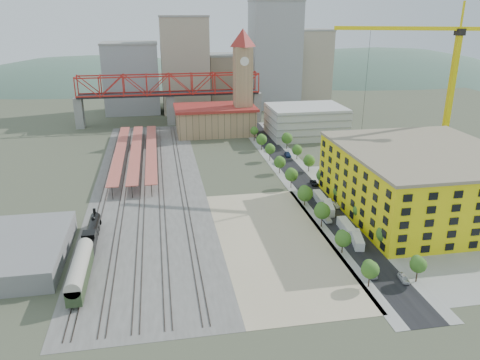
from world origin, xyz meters
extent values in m
plane|color=#474C38|center=(0.00, 0.00, 0.00)|extent=(400.00, 400.00, 0.00)
cube|color=#605E59|center=(-36.00, 17.50, 0.03)|extent=(36.00, 165.00, 0.06)
cube|color=tan|center=(-4.00, -31.50, 0.03)|extent=(28.00, 67.00, 0.06)
cube|color=black|center=(16.00, 15.00, 0.03)|extent=(12.00, 170.00, 0.06)
cube|color=gray|center=(10.50, 15.00, 0.02)|extent=(3.00, 170.00, 0.04)
cube|color=gray|center=(21.50, 15.00, 0.02)|extent=(3.00, 170.00, 0.04)
cube|color=gray|center=(45.00, -20.00, 0.03)|extent=(50.00, 90.00, 0.06)
cube|color=#382B23|center=(-50.72, 17.50, 0.15)|extent=(0.12, 160.00, 0.18)
cube|color=#382B23|center=(-49.28, 17.50, 0.15)|extent=(0.12, 160.00, 0.18)
cube|color=#382B23|center=(-44.72, 17.50, 0.15)|extent=(0.12, 160.00, 0.18)
cube|color=#382B23|center=(-43.28, 17.50, 0.15)|extent=(0.12, 160.00, 0.18)
cube|color=#382B23|center=(-38.72, 17.50, 0.15)|extent=(0.12, 160.00, 0.18)
cube|color=#382B23|center=(-37.28, 17.50, 0.15)|extent=(0.12, 160.00, 0.18)
cube|color=#382B23|center=(-32.72, 17.50, 0.15)|extent=(0.12, 160.00, 0.18)
cube|color=#382B23|center=(-31.28, 17.50, 0.15)|extent=(0.12, 160.00, 0.18)
cube|color=#382B23|center=(-25.72, 17.50, 0.15)|extent=(0.12, 160.00, 0.18)
cube|color=#382B23|center=(-24.28, 17.50, 0.15)|extent=(0.12, 160.00, 0.18)
cube|color=#C6564C|center=(-47.00, 45.00, 4.00)|extent=(4.00, 80.00, 0.25)
cylinder|color=black|center=(-47.00, 45.00, 2.00)|extent=(0.24, 0.24, 4.00)
cube|color=#C6564C|center=(-41.00, 45.00, 4.00)|extent=(4.00, 80.00, 0.25)
cylinder|color=black|center=(-41.00, 45.00, 2.00)|extent=(0.24, 0.24, 4.00)
cube|color=#C6564C|center=(-35.00, 45.00, 4.00)|extent=(4.00, 80.00, 0.25)
cylinder|color=black|center=(-35.00, 45.00, 2.00)|extent=(0.24, 0.24, 4.00)
cube|color=tan|center=(-5.00, 82.00, 6.00)|extent=(36.00, 22.00, 12.00)
cube|color=maroon|center=(-5.00, 82.00, 12.50)|extent=(38.00, 24.00, 1.20)
cube|color=tan|center=(8.00, 80.00, 20.00)|extent=(8.00, 8.00, 40.00)
pyramid|color=maroon|center=(8.00, 80.00, 48.00)|extent=(12.00, 12.00, 8.00)
cylinder|color=white|center=(8.00, 75.90, 34.00)|extent=(4.00, 0.30, 4.00)
cube|color=silver|center=(36.00, 70.00, 7.00)|extent=(34.00, 26.00, 14.00)
cube|color=gray|center=(-70.00, 105.00, 7.50)|extent=(4.00, 6.00, 15.00)
cube|color=gray|center=(20.00, 105.00, 7.50)|extent=(4.00, 6.00, 15.00)
cube|color=gray|center=(-25.00, 105.00, 7.50)|extent=(4.00, 6.00, 15.00)
cube|color=black|center=(-25.00, 105.00, 15.50)|extent=(90.00, 9.00, 1.00)
cube|color=yellow|center=(42.00, -20.00, 9.00)|extent=(44.00, 50.00, 18.00)
cube|color=gray|center=(42.00, -20.00, 18.40)|extent=(44.60, 50.60, 0.80)
cube|color=gray|center=(-66.00, -30.00, 2.50)|extent=(22.00, 32.00, 5.00)
cube|color=#9EA0A3|center=(-45.00, 140.00, 19.00)|extent=(30.00, 25.00, 38.00)
cube|color=#B2A58C|center=(-15.00, 135.00, 26.00)|extent=(26.00, 22.00, 52.00)
cube|color=gray|center=(12.00, 150.00, 15.00)|extent=(24.00, 24.00, 30.00)
cube|color=#9EA0A3|center=(38.00, 140.00, 30.00)|extent=(28.00, 22.00, 60.00)
cube|color=#B2A58C|center=(62.00, 145.00, 22.00)|extent=(22.00, 20.00, 44.00)
cube|color=brown|center=(-2.00, 160.00, 13.00)|extent=(20.00, 20.00, 26.00)
ellipsoid|color=#4C6B59|center=(-80.00, 260.00, -68.00)|extent=(396.00, 216.00, 180.00)
ellipsoid|color=#4C6B59|center=(40.00, 260.00, -92.00)|extent=(484.00, 264.00, 220.00)
ellipsoid|color=#4C6B59|center=(160.00, 260.00, -70.00)|extent=(418.00, 228.00, 190.00)
cylinder|color=black|center=(-50.00, -20.20, 2.65)|extent=(2.76, 13.24, 2.76)
cube|color=black|center=(-50.00, -27.37, 2.87)|extent=(3.09, 3.31, 3.53)
cylinder|color=black|center=(-50.00, -14.68, 4.64)|extent=(0.77, 0.77, 1.77)
sphere|color=black|center=(-50.00, -17.99, 4.08)|extent=(1.10, 1.10, 1.10)
cone|color=black|center=(-50.00, -12.69, 0.99)|extent=(2.87, 1.77, 2.87)
cube|color=black|center=(-50.00, -32.34, 2.21)|extent=(3.09, 6.62, 3.09)
cube|color=#20321B|center=(-50.00, -43.20, 2.65)|extent=(3.20, 19.86, 3.53)
cylinder|color=#ADA899|center=(-50.00, -43.20, 4.52)|extent=(3.42, 19.86, 3.42)
cube|color=yellow|center=(66.94, 9.58, 23.90)|extent=(1.70, 1.70, 47.80)
cube|color=black|center=(66.94, 9.58, 48.86)|extent=(2.66, 2.66, 2.12)
cube|color=yellow|center=(47.92, 16.32, 49.92)|extent=(38.48, 14.67, 1.27)
cube|color=yellow|center=(66.94, 9.58, 54.17)|extent=(0.53, 0.53, 8.50)
cube|color=silver|center=(16.00, -36.18, 1.18)|extent=(4.29, 8.92, 2.36)
cube|color=silver|center=(16.00, -29.27, 1.29)|extent=(2.96, 9.51, 2.57)
cube|color=silver|center=(16.00, -15.74, 1.22)|extent=(4.20, 9.22, 2.44)
cube|color=silver|center=(16.00, -8.35, 1.23)|extent=(2.77, 9.11, 2.47)
imported|color=silver|center=(13.00, -51.03, 0.70)|extent=(1.80, 4.16, 1.40)
imported|color=#9E9DA3|center=(13.00, -22.00, 0.79)|extent=(1.99, 4.89, 1.58)
imported|color=black|center=(13.00, -3.41, 0.79)|extent=(2.72, 5.74, 1.58)
imported|color=navy|center=(13.00, 30.47, 0.80)|extent=(2.83, 5.70, 1.59)
imported|color=silver|center=(19.00, -54.23, 0.68)|extent=(1.99, 4.15, 1.37)
imported|color=#A6A7AC|center=(19.00, -12.92, 0.66)|extent=(2.02, 4.18, 1.32)
imported|color=black|center=(19.00, 6.41, 0.66)|extent=(2.73, 4.94, 1.31)
imported|color=navy|center=(19.00, 39.41, 0.79)|extent=(2.76, 5.62, 1.57)
camera|label=1|loc=(-31.60, -134.83, 55.68)|focal=35.00mm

